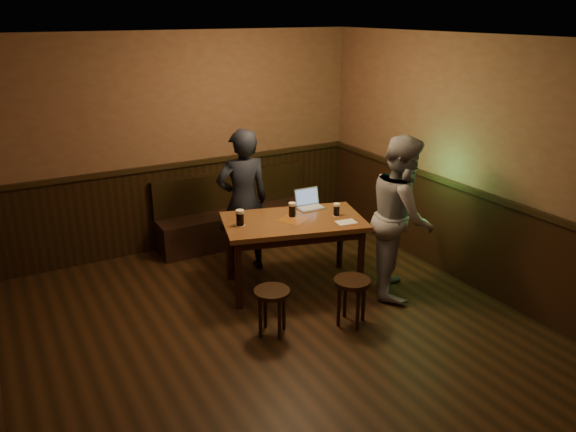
{
  "coord_description": "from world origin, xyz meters",
  "views": [
    {
      "loc": [
        -2.27,
        -3.92,
        3.03
      ],
      "look_at": [
        0.53,
        1.06,
        0.93
      ],
      "focal_mm": 35.0,
      "sensor_mm": 36.0,
      "label": 1
    }
  ],
  "objects_px": {
    "stool_left": "(272,299)",
    "person_suit": "(243,201)",
    "stool_right": "(352,288)",
    "person_grey": "(402,216)",
    "pint_left": "(240,218)",
    "bench": "(236,219)",
    "pub_table": "(293,229)",
    "laptop": "(309,203)",
    "pint_mid": "(292,210)",
    "pint_right": "(337,210)"
  },
  "relations": [
    {
      "from": "bench",
      "to": "pint_mid",
      "type": "xyz_separation_m",
      "value": [
        0.03,
        -1.51,
        0.6
      ]
    },
    {
      "from": "bench",
      "to": "pub_table",
      "type": "distance_m",
      "value": 1.64
    },
    {
      "from": "pint_mid",
      "to": "person_suit",
      "type": "bearing_deg",
      "value": 116.64
    },
    {
      "from": "stool_right",
      "to": "pub_table",
      "type": "bearing_deg",
      "value": 96.09
    },
    {
      "from": "bench",
      "to": "pint_left",
      "type": "relative_size",
      "value": 12.26
    },
    {
      "from": "stool_right",
      "to": "pint_right",
      "type": "xyz_separation_m",
      "value": [
        0.38,
        0.87,
        0.51
      ]
    },
    {
      "from": "pint_left",
      "to": "person_suit",
      "type": "xyz_separation_m",
      "value": [
        0.31,
        0.59,
        -0.04
      ]
    },
    {
      "from": "stool_left",
      "to": "person_suit",
      "type": "height_order",
      "value": "person_suit"
    },
    {
      "from": "person_grey",
      "to": "person_suit",
      "type": "bearing_deg",
      "value": 79.46
    },
    {
      "from": "pint_left",
      "to": "person_grey",
      "type": "xyz_separation_m",
      "value": [
        1.6,
        -0.77,
        -0.02
      ]
    },
    {
      "from": "stool_right",
      "to": "person_grey",
      "type": "distance_m",
      "value": 1.08
    },
    {
      "from": "bench",
      "to": "pint_mid",
      "type": "bearing_deg",
      "value": -88.83
    },
    {
      "from": "pub_table",
      "to": "laptop",
      "type": "bearing_deg",
      "value": 51.38
    },
    {
      "from": "stool_left",
      "to": "person_grey",
      "type": "bearing_deg",
      "value": 4.27
    },
    {
      "from": "stool_left",
      "to": "pint_mid",
      "type": "relative_size",
      "value": 2.82
    },
    {
      "from": "pub_table",
      "to": "stool_left",
      "type": "relative_size",
      "value": 3.61
    },
    {
      "from": "bench",
      "to": "pub_table",
      "type": "height_order",
      "value": "bench"
    },
    {
      "from": "pub_table",
      "to": "pint_mid",
      "type": "distance_m",
      "value": 0.21
    },
    {
      "from": "stool_right",
      "to": "person_grey",
      "type": "height_order",
      "value": "person_grey"
    },
    {
      "from": "pub_table",
      "to": "person_grey",
      "type": "distance_m",
      "value": 1.21
    },
    {
      "from": "stool_right",
      "to": "pint_right",
      "type": "distance_m",
      "value": 1.07
    },
    {
      "from": "pub_table",
      "to": "person_suit",
      "type": "relative_size",
      "value": 0.98
    },
    {
      "from": "pint_left",
      "to": "person_suit",
      "type": "relative_size",
      "value": 0.1
    },
    {
      "from": "pint_mid",
      "to": "person_grey",
      "type": "height_order",
      "value": "person_grey"
    },
    {
      "from": "pint_right",
      "to": "person_grey",
      "type": "distance_m",
      "value": 0.73
    },
    {
      "from": "pint_right",
      "to": "person_grey",
      "type": "relative_size",
      "value": 0.08
    },
    {
      "from": "stool_right",
      "to": "pint_mid",
      "type": "height_order",
      "value": "pint_mid"
    },
    {
      "from": "stool_right",
      "to": "person_grey",
      "type": "relative_size",
      "value": 0.28
    },
    {
      "from": "stool_left",
      "to": "pint_right",
      "type": "height_order",
      "value": "pint_right"
    },
    {
      "from": "stool_left",
      "to": "person_suit",
      "type": "distance_m",
      "value": 1.61
    },
    {
      "from": "bench",
      "to": "person_suit",
      "type": "distance_m",
      "value": 1.09
    },
    {
      "from": "pint_mid",
      "to": "stool_left",
      "type": "bearing_deg",
      "value": -129.89
    },
    {
      "from": "bench",
      "to": "person_suit",
      "type": "bearing_deg",
      "value": -107.93
    },
    {
      "from": "stool_left",
      "to": "pint_mid",
      "type": "xyz_separation_m",
      "value": [
        0.71,
        0.85,
        0.53
      ]
    },
    {
      "from": "person_grey",
      "to": "stool_right",
      "type": "bearing_deg",
      "value": 147.56
    },
    {
      "from": "stool_right",
      "to": "pint_mid",
      "type": "bearing_deg",
      "value": 94.02
    },
    {
      "from": "pub_table",
      "to": "pint_left",
      "type": "height_order",
      "value": "pint_left"
    },
    {
      "from": "stool_left",
      "to": "stool_right",
      "type": "distance_m",
      "value": 0.82
    },
    {
      "from": "stool_left",
      "to": "stool_right",
      "type": "xyz_separation_m",
      "value": [
        0.79,
        -0.23,
        0.01
      ]
    },
    {
      "from": "bench",
      "to": "stool_left",
      "type": "bearing_deg",
      "value": -106.08
    },
    {
      "from": "pint_mid",
      "to": "pub_table",
      "type": "bearing_deg",
      "value": -111.71
    },
    {
      "from": "bench",
      "to": "pint_right",
      "type": "distance_m",
      "value": 1.89
    },
    {
      "from": "pub_table",
      "to": "laptop",
      "type": "xyz_separation_m",
      "value": [
        0.36,
        0.26,
        0.17
      ]
    },
    {
      "from": "bench",
      "to": "stool_right",
      "type": "bearing_deg",
      "value": -87.64
    },
    {
      "from": "stool_left",
      "to": "pint_left",
      "type": "distance_m",
      "value": 1.05
    },
    {
      "from": "stool_left",
      "to": "pint_right",
      "type": "distance_m",
      "value": 1.43
    },
    {
      "from": "pint_left",
      "to": "laptop",
      "type": "bearing_deg",
      "value": 8.58
    },
    {
      "from": "bench",
      "to": "laptop",
      "type": "relative_size",
      "value": 6.8
    },
    {
      "from": "stool_left",
      "to": "stool_right",
      "type": "relative_size",
      "value": 0.96
    },
    {
      "from": "stool_right",
      "to": "pint_right",
      "type": "height_order",
      "value": "pint_right"
    }
  ]
}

